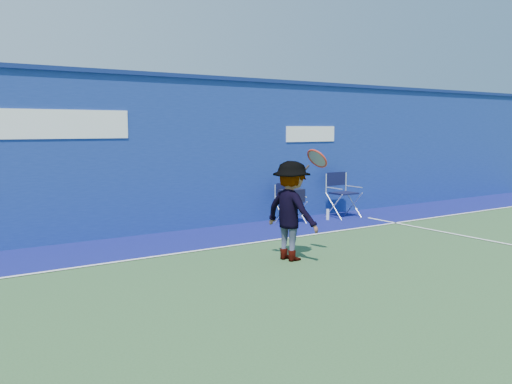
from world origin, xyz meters
TOP-DOWN VIEW (x-y plane):
  - ground at (0.00, 0.00)m, footprint 80.00×80.00m
  - stadium_wall at (-0.00, 5.20)m, footprint 24.00×0.50m
  - out_of_bounds_strip at (0.00, 4.10)m, footprint 24.00×1.80m
  - court_lines at (0.00, 0.60)m, footprint 24.00×12.00m
  - directors_chair_left at (2.63, 4.46)m, footprint 0.51×0.47m
  - directors_chair_right at (4.14, 4.45)m, footprint 0.61×0.55m
  - water_bottle at (3.57, 4.33)m, footprint 0.07×0.07m
  - tennis_player at (0.68, 1.88)m, footprint 0.91×1.07m

SIDE VIEW (x-z plane):
  - ground at x=0.00m, z-range 0.00..0.00m
  - out_of_bounds_strip at x=0.00m, z-range 0.00..0.01m
  - court_lines at x=0.00m, z-range 0.01..0.01m
  - water_bottle at x=3.57m, z-range 0.00..0.25m
  - directors_chair_right at x=4.14m, z-range -0.19..0.83m
  - directors_chair_left at x=2.63m, z-range -0.06..0.80m
  - tennis_player at x=0.68m, z-range -0.09..1.63m
  - stadium_wall at x=0.00m, z-range 0.01..3.09m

